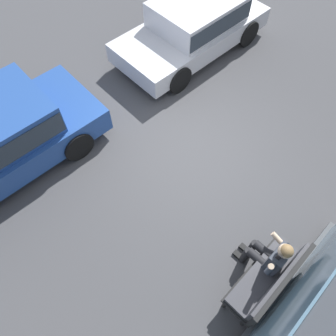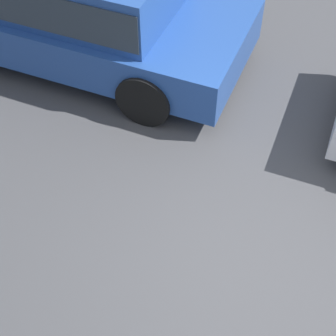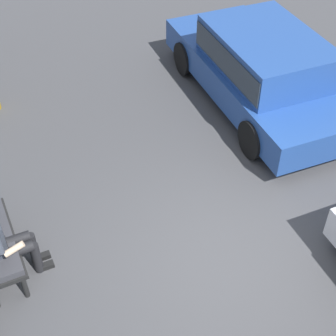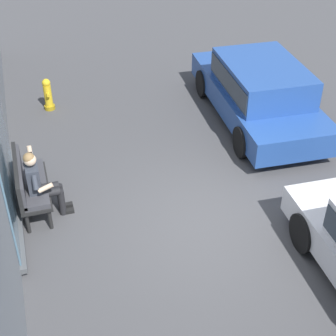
# 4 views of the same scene
# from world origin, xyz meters

# --- Properties ---
(ground_plane) EXTENTS (60.00, 60.00, 0.00)m
(ground_plane) POSITION_xyz_m (0.00, 0.00, 0.00)
(ground_plane) COLOR #424244
(bench) EXTENTS (1.52, 0.55, 1.03)m
(bench) POSITION_xyz_m (1.33, 2.90, 0.60)
(bench) COLOR black
(bench) RESTS_ON ground_plane
(person_on_phone) EXTENTS (0.73, 0.74, 1.37)m
(person_on_phone) POSITION_xyz_m (1.08, 2.67, 0.73)
(person_on_phone) COLOR black
(person_on_phone) RESTS_ON ground_plane
(parked_car_near) EXTENTS (4.22, 2.06, 1.37)m
(parked_car_near) POSITION_xyz_m (-2.49, -2.23, 0.76)
(parked_car_near) COLOR silver
(parked_car_near) RESTS_ON ground_plane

